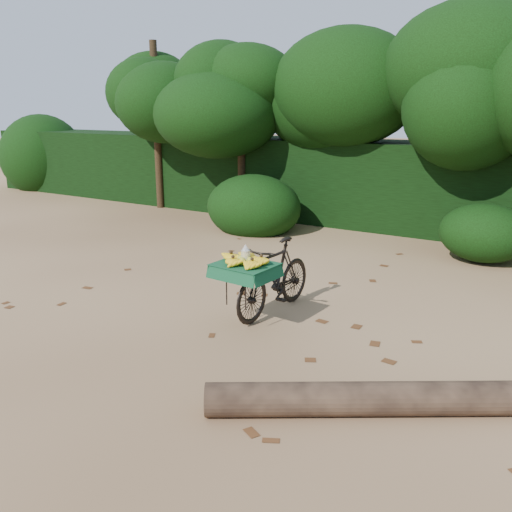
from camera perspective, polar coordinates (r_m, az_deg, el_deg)
The scene contains 7 objects.
ground at distance 6.37m, azimuth 2.10°, elevation -7.81°, with size 80.00×80.00×0.00m, color tan.
vendor_bicycle at distance 6.72m, azimuth 1.82°, elevation -2.18°, with size 0.71×1.69×0.94m.
fallen_log at distance 4.96m, azimuth 18.94°, elevation -13.98°, with size 0.29×0.29×3.98m, color brown.
hedge_backdrop at distance 11.86m, azimuth 17.56°, elevation 6.92°, with size 26.00×1.80×1.80m, color black.
tree_row at distance 11.18m, azimuth 13.66°, elevation 12.39°, with size 14.50×2.00×4.00m, color black, non-canonical shape.
bush_clumps at distance 9.90m, azimuth 17.18°, elevation 2.73°, with size 8.80×1.70×0.90m, color black, non-canonical shape.
leaf_litter at distance 6.90m, azimuth 4.79°, elevation -5.94°, with size 7.00×7.30×0.01m, color #532E16, non-canonical shape.
Camera 1 is at (2.88, -5.09, 2.51)m, focal length 38.00 mm.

